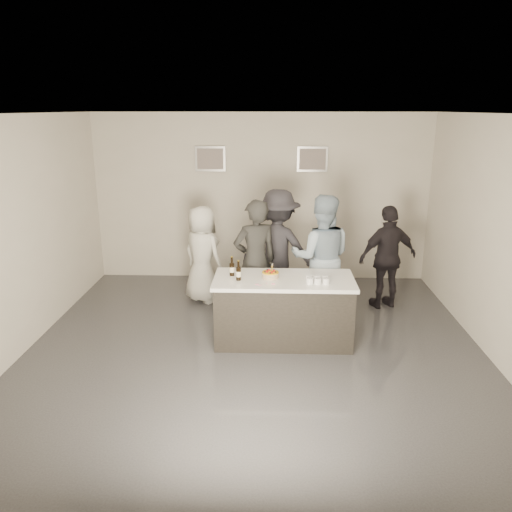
% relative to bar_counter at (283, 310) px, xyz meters
% --- Properties ---
extents(floor, '(6.00, 6.00, 0.00)m').
position_rel_bar_counter_xyz_m(floor, '(-0.38, -0.32, -0.45)').
color(floor, '#3D3D42').
rests_on(floor, ground).
extents(ceiling, '(6.00, 6.00, 0.00)m').
position_rel_bar_counter_xyz_m(ceiling, '(-0.38, -0.32, 2.55)').
color(ceiling, white).
extents(wall_back, '(6.00, 0.04, 3.00)m').
position_rel_bar_counter_xyz_m(wall_back, '(-0.38, 2.68, 1.05)').
color(wall_back, beige).
rests_on(wall_back, ground).
extents(wall_front, '(6.00, 0.04, 3.00)m').
position_rel_bar_counter_xyz_m(wall_front, '(-0.38, -3.32, 1.05)').
color(wall_front, beige).
rests_on(wall_front, ground).
extents(wall_left, '(0.04, 6.00, 3.00)m').
position_rel_bar_counter_xyz_m(wall_left, '(-3.38, -0.32, 1.05)').
color(wall_left, beige).
rests_on(wall_left, ground).
extents(wall_right, '(0.04, 6.00, 3.00)m').
position_rel_bar_counter_xyz_m(wall_right, '(2.62, -0.32, 1.05)').
color(wall_right, beige).
rests_on(wall_right, ground).
extents(picture_left, '(0.54, 0.04, 0.44)m').
position_rel_bar_counter_xyz_m(picture_left, '(-1.28, 2.65, 1.75)').
color(picture_left, '#B2B2B7').
rests_on(picture_left, wall_back).
extents(picture_right, '(0.54, 0.04, 0.44)m').
position_rel_bar_counter_xyz_m(picture_right, '(0.52, 2.65, 1.75)').
color(picture_right, '#B2B2B7').
rests_on(picture_right, wall_back).
extents(bar_counter, '(1.86, 0.86, 0.90)m').
position_rel_bar_counter_xyz_m(bar_counter, '(0.00, 0.00, 0.00)').
color(bar_counter, white).
rests_on(bar_counter, ground).
extents(cake, '(0.22, 0.22, 0.07)m').
position_rel_bar_counter_xyz_m(cake, '(-0.18, 0.01, 0.49)').
color(cake, yellow).
rests_on(cake, bar_counter).
extents(beer_bottle_a, '(0.07, 0.07, 0.26)m').
position_rel_bar_counter_xyz_m(beer_bottle_a, '(-0.70, 0.08, 0.58)').
color(beer_bottle_a, black).
rests_on(beer_bottle_a, bar_counter).
extents(beer_bottle_b, '(0.07, 0.07, 0.26)m').
position_rel_bar_counter_xyz_m(beer_bottle_b, '(-0.59, -0.10, 0.58)').
color(beer_bottle_b, black).
rests_on(beer_bottle_b, bar_counter).
extents(tumbler_cluster, '(0.30, 0.19, 0.08)m').
position_rel_bar_counter_xyz_m(tumbler_cluster, '(0.43, -0.15, 0.49)').
color(tumbler_cluster, orange).
rests_on(tumbler_cluster, bar_counter).
extents(candles, '(0.24, 0.08, 0.01)m').
position_rel_bar_counter_xyz_m(candles, '(-0.24, -0.25, 0.45)').
color(candles, pink).
rests_on(candles, bar_counter).
extents(person_main_black, '(0.78, 0.66, 1.83)m').
position_rel_bar_counter_xyz_m(person_main_black, '(-0.41, 0.72, 0.46)').
color(person_main_black, '#252525').
rests_on(person_main_black, ground).
extents(person_main_blue, '(0.97, 0.78, 1.88)m').
position_rel_bar_counter_xyz_m(person_main_blue, '(0.57, 0.85, 0.49)').
color(person_main_blue, '#9AB1C9').
rests_on(person_main_blue, ground).
extents(person_guest_left, '(0.92, 0.87, 1.58)m').
position_rel_bar_counter_xyz_m(person_guest_left, '(-1.29, 1.45, 0.34)').
color(person_guest_left, white).
rests_on(person_guest_left, ground).
extents(person_guest_right, '(1.04, 0.68, 1.64)m').
position_rel_bar_counter_xyz_m(person_guest_right, '(1.65, 1.29, 0.37)').
color(person_guest_right, black).
rests_on(person_guest_right, ground).
extents(person_guest_back, '(1.36, 1.02, 1.87)m').
position_rel_bar_counter_xyz_m(person_guest_back, '(-0.07, 1.32, 0.49)').
color(person_guest_back, '#2B2A31').
rests_on(person_guest_back, ground).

